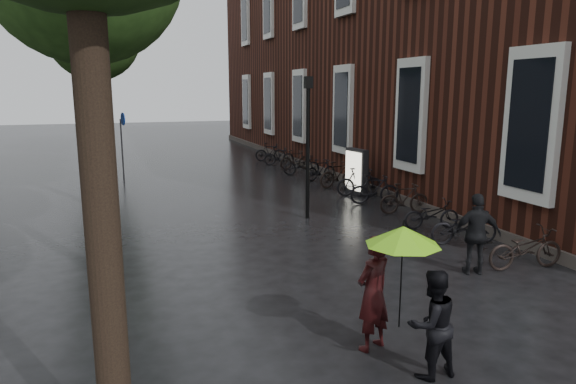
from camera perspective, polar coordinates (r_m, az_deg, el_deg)
name	(u,v)px	position (r m, az deg, el deg)	size (l,w,h in m)	color
brick_building	(400,46)	(27.47, 12.38, 15.61)	(10.20, 33.20, 12.00)	#38160F
street_trees	(93,15)	(19.90, -20.83, 17.90)	(4.33, 34.03, 8.91)	black
person_burgundy	(373,293)	(7.77, 9.44, -11.02)	(0.64, 0.42, 1.75)	black
person_black	(432,324)	(7.29, 15.69, -13.92)	(0.73, 0.57, 1.50)	black
lime_umbrella	(403,236)	(7.16, 12.66, -4.77)	(1.05, 1.05, 1.55)	black
pedestrian_walking	(477,234)	(11.37, 20.21, -4.43)	(1.01, 0.42, 1.72)	black
parked_bicycles	(349,181)	(19.25, 6.80, 1.25)	(2.12, 18.96, 1.05)	black
ad_lightbox	(356,172)	(18.88, 7.59, 2.22)	(0.26, 1.13, 1.71)	black
lamp_post	(308,134)	(15.11, 2.23, 6.48)	(0.22, 0.22, 4.18)	black
cycle_sign	(123,137)	(22.32, -17.91, 5.88)	(0.15, 0.53, 2.89)	#262628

